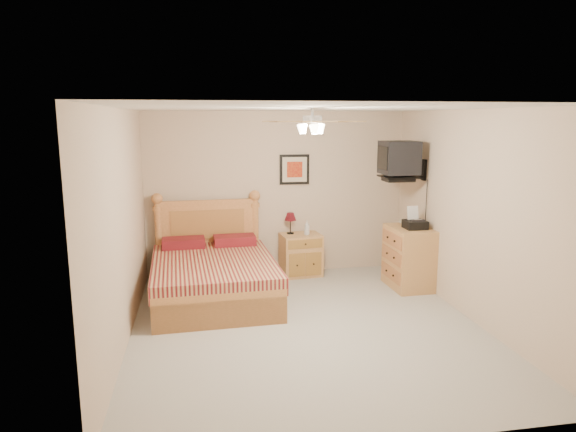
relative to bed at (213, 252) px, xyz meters
The scene contains 17 objects.
floor 1.66m from the bed, 47.39° to the right, with size 4.50×4.50×0.00m, color #9F9B90.
ceiling 2.39m from the bed, 47.39° to the right, with size 4.00×4.50×0.04m, color white.
wall_back 1.64m from the bed, 47.65° to the left, with size 4.00×0.04×2.50m, color #C5AC91.
wall_front 3.57m from the bed, 73.00° to the right, with size 4.00×0.04×2.50m, color #C5AC91.
wall_left 1.59m from the bed, 130.89° to the right, with size 0.04×4.50×2.50m, color #C5AC91.
wall_right 3.28m from the bed, 20.29° to the right, with size 0.04×4.50×2.50m, color #C5AC91.
bed is the anchor object (origin of this frame).
nightstand 1.66m from the bed, 33.04° to the left, with size 0.60×0.45×0.65m, color #B07B4A.
table_lamp 1.55m from the bed, 38.35° to the left, with size 0.18×0.18×0.33m, color #591019, non-canonical shape.
lotion_bottle 1.67m from the bed, 30.08° to the left, with size 0.09×0.09×0.23m, color silver.
framed_picture 1.96m from the bed, 40.49° to the left, with size 0.46×0.04×0.46m, color black.
dresser 2.77m from the bed, ahead, with size 0.52×0.74×0.88m, color tan.
fax_machine 2.82m from the bed, ahead, with size 0.29×0.31×0.31m, color black, non-canonical shape.
magazine_lower 2.76m from the bed, ahead, with size 0.18×0.25×0.02m, color #B6A98F.
magazine_upper 2.79m from the bed, ahead, with size 0.18×0.24×0.02m, color tan.
wall_tv 3.02m from the bed, ahead, with size 0.56×0.46×0.58m, color black, non-canonical shape.
ceiling_fan 2.38m from the bed, 52.03° to the right, with size 1.14×1.14×0.28m, color silver, non-canonical shape.
Camera 1 is at (-1.19, -5.51, 2.39)m, focal length 32.00 mm.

